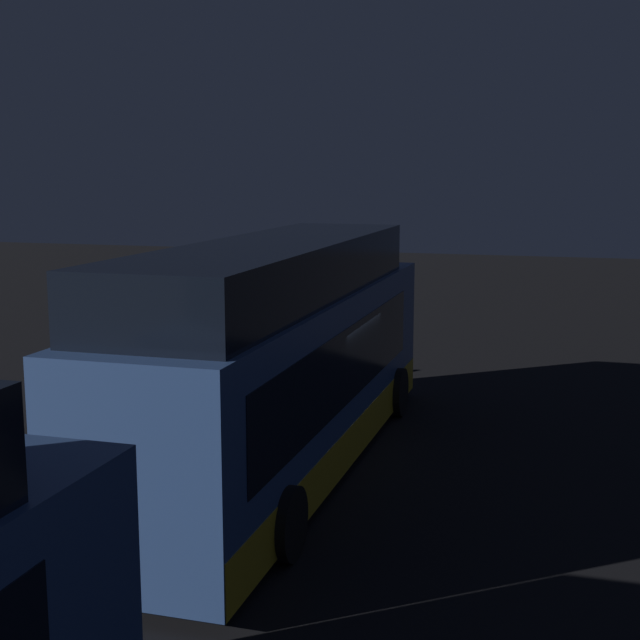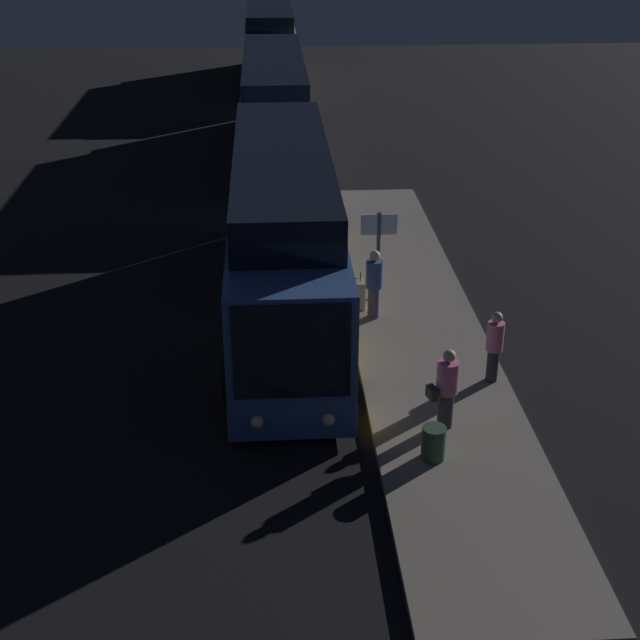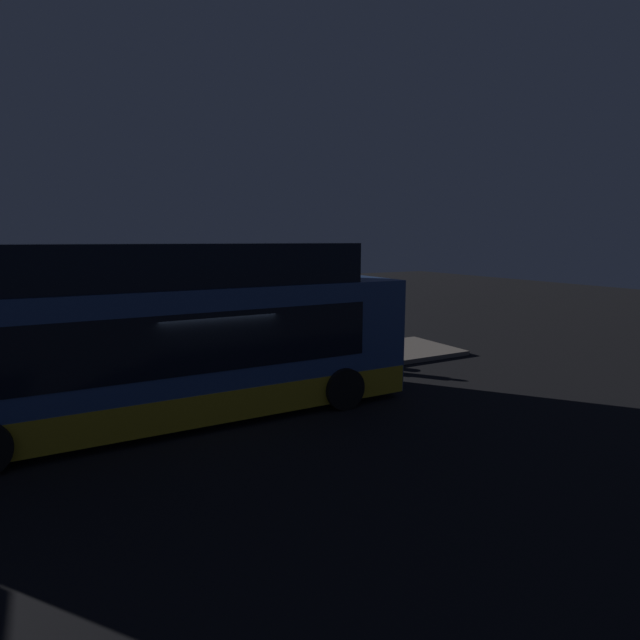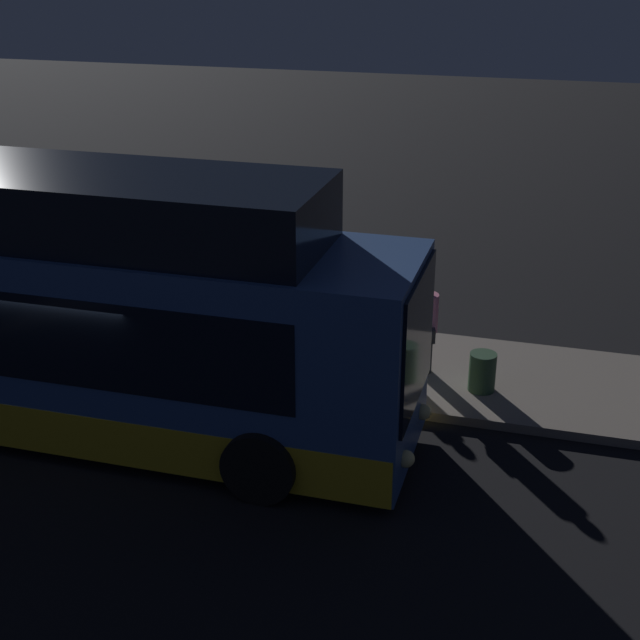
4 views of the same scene
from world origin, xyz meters
TOP-DOWN VIEW (x-y plane):
  - ground at (0.00, 0.00)m, footprint 80.00×80.00m
  - platform at (0.00, 3.14)m, footprint 20.00×3.08m
  - bus_lead at (-0.93, 0.08)m, footprint 11.55×2.70m
  - passenger_boarding at (2.85, 4.32)m, footprint 0.60×0.49m
  - passenger_waiting at (-0.28, 2.19)m, footprint 0.56×0.56m
  - passenger_with_bags at (4.54, 2.99)m, footprint 0.52×0.66m
  - suitcase at (-0.84, 1.92)m, footprint 0.39×0.20m
  - sign_post at (-1.46, 2.42)m, footprint 0.10×0.89m
  - trash_bin at (5.57, 2.60)m, footprint 0.44×0.44m

SIDE VIEW (x-z plane):
  - ground at x=0.00m, z-range 0.00..0.00m
  - platform at x=0.00m, z-range 0.00..0.15m
  - trash_bin at x=5.57m, z-range 0.15..0.80m
  - suitcase at x=-0.84m, z-range 0.03..0.97m
  - passenger_boarding at x=2.85m, z-range 0.21..1.80m
  - passenger_with_bags at x=4.54m, z-range 0.20..1.86m
  - passenger_waiting at x=-0.28m, z-range 0.22..1.93m
  - sign_post at x=-1.46m, z-range 0.52..2.74m
  - bus_lead at x=-0.93m, z-range -0.20..3.82m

